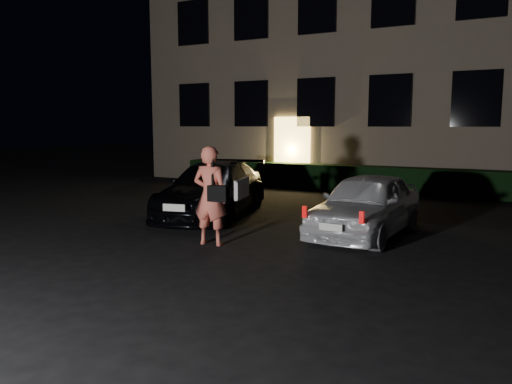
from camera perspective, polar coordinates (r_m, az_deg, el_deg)
The scene contains 6 objects.
ground at distance 7.35m, azimuth -5.76°, elevation -9.73°, with size 80.00×80.00×0.00m, color black.
building at distance 21.52m, azimuth 17.89°, elevation 17.45°, with size 20.00×8.11×12.00m.
hedge at distance 16.88m, azimuth 14.42°, elevation 1.37°, with size 15.00×0.70×0.85m, color black.
sedan at distance 12.17m, azimuth -4.94°, elevation 0.30°, with size 2.78×4.74×1.29m.
hatch at distance 10.21m, azimuth 12.50°, elevation -1.37°, with size 1.69×3.75×1.25m.
man at distance 9.15m, azimuth -5.21°, elevation -0.41°, with size 0.78×0.50×1.82m.
Camera 1 is at (3.92, -5.82, 2.18)m, focal length 35.00 mm.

